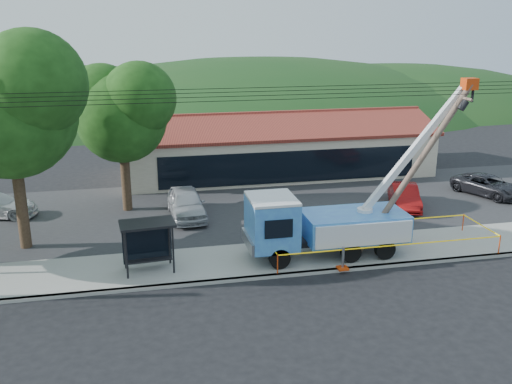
{
  "coord_description": "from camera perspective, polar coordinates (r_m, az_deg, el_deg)",
  "views": [
    {
      "loc": [
        -6.24,
        -20.57,
        11.07
      ],
      "look_at": [
        -0.78,
        5.0,
        3.17
      ],
      "focal_mm": 40.0,
      "sensor_mm": 36.0,
      "label": 1
    }
  ],
  "objects": [
    {
      "name": "leaning_pole",
      "position": [
        28.1,
        15.92,
        2.82
      ],
      "size": [
        5.44,
        1.64,
        8.23
      ],
      "color": "brown",
      "rests_on": "ground"
    },
    {
      "name": "hill_west",
      "position": [
        76.88,
        -18.64,
        7.66
      ],
      "size": [
        78.4,
        56.0,
        28.0
      ],
      "primitive_type": "ellipsoid",
      "color": "#163E17",
      "rests_on": "ground"
    },
    {
      "name": "ground",
      "position": [
        24.18,
        4.36,
        -10.49
      ],
      "size": [
        120.0,
        120.0,
        0.0
      ],
      "primitive_type": "plane",
      "color": "black",
      "rests_on": "ground"
    },
    {
      "name": "car_dark",
      "position": [
        40.25,
        22.09,
        -0.42
      ],
      "size": [
        3.88,
        5.21,
        1.31
      ],
      "primitive_type": "imported",
      "rotation": [
        0.0,
        0.0,
        0.41
      ],
      "color": "black",
      "rests_on": "ground"
    },
    {
      "name": "strip_mall",
      "position": [
        42.82,
        2.07,
        4.41
      ],
      "size": [
        22.5,
        8.53,
        4.67
      ],
      "color": "#BBAC94",
      "rests_on": "ground"
    },
    {
      "name": "hill_center",
      "position": [
        78.09,
        0.07,
        8.66
      ],
      "size": [
        89.6,
        64.0,
        32.0
      ],
      "primitive_type": "ellipsoid",
      "color": "#163E17",
      "rests_on": "ground"
    },
    {
      "name": "bus_shelter",
      "position": [
        26.12,
        -10.8,
        -4.18
      ],
      "size": [
        2.53,
        1.69,
        2.33
      ],
      "rotation": [
        0.0,
        0.0,
        0.08
      ],
      "color": "black",
      "rests_on": "ground"
    },
    {
      "name": "car_red",
      "position": [
        36.01,
        14.53,
        -1.65
      ],
      "size": [
        2.7,
        4.54,
        1.41
      ],
      "primitive_type": "imported",
      "rotation": [
        0.0,
        0.0,
        -0.3
      ],
      "color": "maroon",
      "rests_on": "ground"
    },
    {
      "name": "caution_tape",
      "position": [
        28.75,
        12.23,
        -4.39
      ],
      "size": [
        11.19,
        3.28,
        0.95
      ],
      "color": "red",
      "rests_on": "ground"
    },
    {
      "name": "sidewalk",
      "position": [
        27.63,
        2.03,
        -6.65
      ],
      "size": [
        60.0,
        4.0,
        0.15
      ],
      "primitive_type": "cube",
      "color": "gray",
      "rests_on": "ground"
    },
    {
      "name": "tree_west_near",
      "position": [
        29.36,
        -23.55,
        8.5
      ],
      "size": [
        7.56,
        6.72,
        10.8
      ],
      "color": "#332316",
      "rests_on": "ground"
    },
    {
      "name": "curb",
      "position": [
        25.96,
        3.05,
        -8.27
      ],
      "size": [
        60.0,
        0.25,
        0.15
      ],
      "primitive_type": "cube",
      "color": "gray",
      "rests_on": "ground"
    },
    {
      "name": "parking_lot",
      "position": [
        34.95,
        -1.15,
        -1.57
      ],
      "size": [
        60.0,
        12.0,
        0.1
      ],
      "primitive_type": "cube",
      "color": "#28282B",
      "rests_on": "ground"
    },
    {
      "name": "utility_truck",
      "position": [
        27.43,
        6.64,
        -3.08
      ],
      "size": [
        10.92,
        4.14,
        8.33
      ],
      "color": "black",
      "rests_on": "ground"
    },
    {
      "name": "hill_east",
      "position": [
        84.54,
        13.61,
        8.82
      ],
      "size": [
        72.8,
        52.0,
        26.0
      ],
      "primitive_type": "ellipsoid",
      "color": "#163E17",
      "rests_on": "ground"
    },
    {
      "name": "tree_lot",
      "position": [
        33.93,
        -13.35,
        8.13
      ],
      "size": [
        6.3,
        5.6,
        8.94
      ],
      "color": "#332316",
      "rests_on": "ground"
    },
    {
      "name": "car_silver",
      "position": [
        33.45,
        -6.92,
        -2.64
      ],
      "size": [
        2.1,
        4.93,
        1.66
      ],
      "primitive_type": "imported",
      "rotation": [
        0.0,
        0.0,
        0.03
      ],
      "color": "#A9ACB1",
      "rests_on": "ground"
    }
  ]
}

